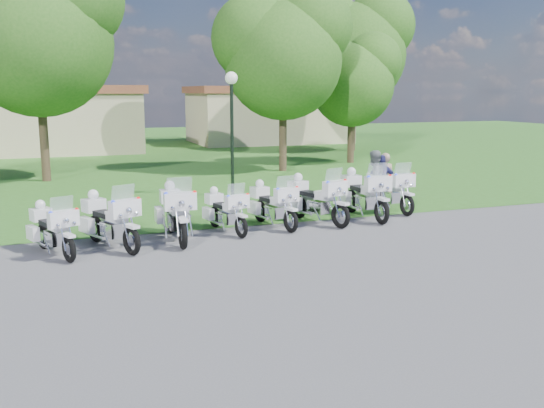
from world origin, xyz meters
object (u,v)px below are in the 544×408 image
object	(u,v)px
motorcycle_2	(175,212)
bystander_b	(373,179)
motorcycle_0	(52,229)
motorcycle_1	(109,220)
motorcycle_4	(272,204)
motorcycle_6	(364,193)
bystander_a	(384,179)
motorcycle_5	(315,199)
motorcycle_7	(389,189)
bystander_c	(382,181)
lamp_post	(232,104)
motorcycle_3	(225,210)

from	to	relation	value
motorcycle_2	bystander_b	xyz separation A→B (m)	(6.92, 2.13, 0.21)
motorcycle_0	motorcycle_1	xyz separation A→B (m)	(1.30, 0.22, 0.07)
motorcycle_4	motorcycle_6	world-z (taller)	motorcycle_6
motorcycle_1	bystander_a	size ratio (longest dim) A/B	1.30
motorcycle_5	motorcycle_6	distance (m)	1.66
motorcycle_7	bystander_c	world-z (taller)	bystander_c
motorcycle_0	bystander_b	size ratio (longest dim) A/B	1.12
motorcycle_1	motorcycle_4	distance (m)	4.60
motorcycle_5	lamp_post	xyz separation A→B (m)	(-1.00, 5.06, 2.62)
bystander_a	motorcycle_2	bearing A→B (deg)	45.85
motorcycle_5	motorcycle_2	bearing A→B (deg)	-9.90
motorcycle_4	motorcycle_7	bearing A→B (deg)	-179.29
motorcycle_0	bystander_b	world-z (taller)	bystander_b
motorcycle_4	motorcycle_5	xyz separation A→B (m)	(1.35, 0.07, 0.06)
motorcycle_1	bystander_c	bearing A→B (deg)	171.59
motorcycle_3	motorcycle_5	bearing A→B (deg)	173.10
motorcycle_3	motorcycle_6	xyz separation A→B (m)	(4.42, 0.42, 0.14)
motorcycle_0	lamp_post	world-z (taller)	lamp_post
motorcycle_0	motorcycle_6	distance (m)	8.91
motorcycle_2	lamp_post	xyz separation A→B (m)	(3.20, 5.71, 2.60)
motorcycle_1	motorcycle_7	bearing A→B (deg)	167.96
motorcycle_3	motorcycle_7	size ratio (longest dim) A/B	0.86
motorcycle_1	lamp_post	world-z (taller)	lamp_post
motorcycle_2	motorcycle_7	size ratio (longest dim) A/B	1.06
motorcycle_3	lamp_post	world-z (taller)	lamp_post
motorcycle_3	lamp_post	bearing A→B (deg)	-120.71
bystander_a	bystander_c	xyz separation A→B (m)	(-0.19, -0.16, -0.03)
motorcycle_4	motorcycle_7	distance (m)	4.37
motorcycle_4	lamp_post	distance (m)	5.79
motorcycle_0	motorcycle_7	world-z (taller)	motorcycle_7
bystander_b	motorcycle_1	bearing A→B (deg)	-7.18
motorcycle_0	bystander_b	xyz separation A→B (m)	(9.88, 2.62, 0.32)
motorcycle_0	motorcycle_5	size ratio (longest dim) A/B	0.87
motorcycle_6	bystander_b	distance (m)	1.71
motorcycle_3	motorcycle_4	xyz separation A→B (m)	(1.43, 0.20, 0.05)
lamp_post	motorcycle_7	bearing A→B (deg)	-46.90
motorcycle_5	motorcycle_7	distance (m)	3.05
motorcycle_5	motorcycle_7	bearing A→B (deg)	177.48
motorcycle_4	bystander_a	world-z (taller)	bystander_a
motorcycle_2	lamp_post	world-z (taller)	lamp_post
motorcycle_5	motorcycle_7	world-z (taller)	motorcycle_5
lamp_post	bystander_c	bearing A→B (deg)	-41.68
motorcycle_5	bystander_b	distance (m)	3.10
motorcycle_1	bystander_a	bearing A→B (deg)	172.25
motorcycle_5	bystander_a	distance (m)	3.61
bystander_a	bystander_b	bearing A→B (deg)	45.78
motorcycle_4	motorcycle_0	bearing A→B (deg)	-0.89
motorcycle_1	motorcycle_4	xyz separation A→B (m)	(4.51, 0.86, -0.05)
motorcycle_1	bystander_c	size ratio (longest dim) A/B	1.34
motorcycle_7	motorcycle_0	bearing A→B (deg)	8.30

